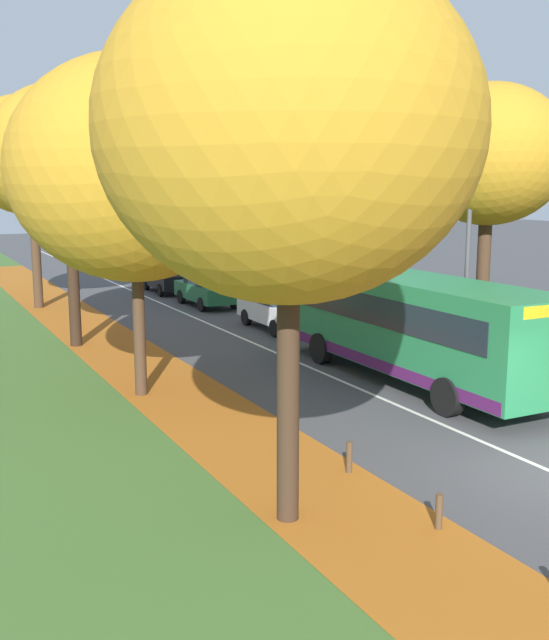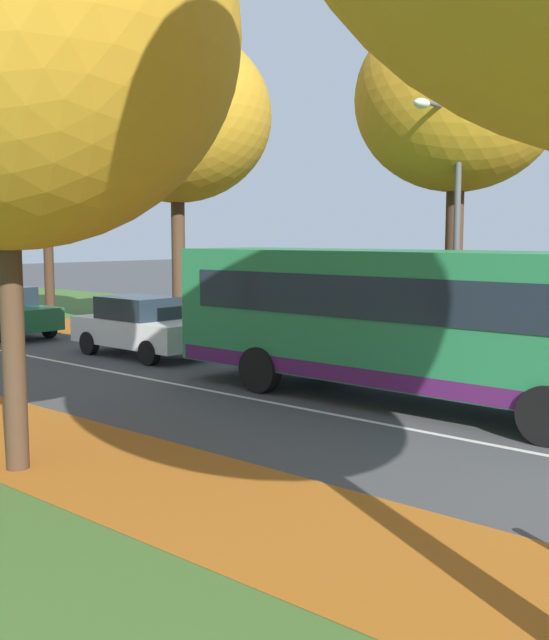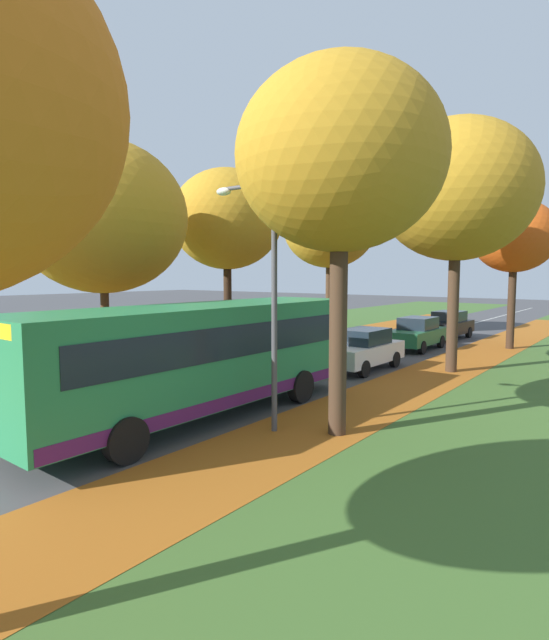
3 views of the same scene
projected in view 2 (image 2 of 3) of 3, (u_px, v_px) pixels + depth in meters
The scene contains 10 objects.
grass_verge_right at pixel (216, 321), 28.70m from camera, with size 12.00×90.00×0.01m, color #3D6028.
leaf_litter_right at pixel (249, 350), 21.34m from camera, with size 2.80×60.00×0.00m, color #9E5619.
tree_left_near at pixel (1, 34), 9.85m from camera, with size 6.36×6.36×8.78m.
tree_right_near at pixel (458, 100), 17.28m from camera, with size 4.77×4.77×8.57m.
tree_right_mid at pixel (176, 117), 22.98m from camera, with size 5.87×5.87×9.57m.
tree_right_far at pixel (46, 173), 28.53m from camera, with size 4.03×4.03×7.50m.
streetlamp_right at pixel (450, 213), 15.86m from camera, with size 1.89×0.28×6.00m.
bus at pixel (411, 317), 14.49m from camera, with size 2.73×10.42×2.98m.
car_white_lead at pixel (140, 326), 20.35m from camera, with size 1.83×4.22×1.62m.
car_green_following at pixel (4, 312), 24.30m from camera, with size 1.80×4.21×1.62m.
Camera 2 is at (-10.87, -0.38, 3.26)m, focal length 42.00 mm.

